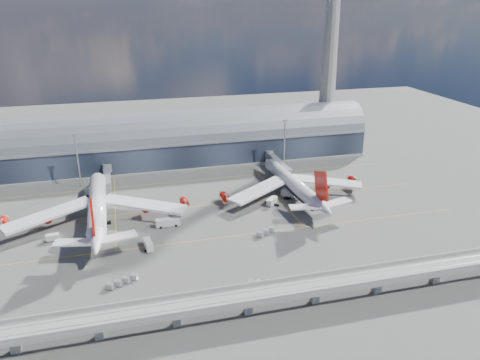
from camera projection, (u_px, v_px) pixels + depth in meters
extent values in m
plane|color=#474744|center=(210.00, 226.00, 180.27)|extent=(500.00, 500.00, 0.00)
cube|color=gold|center=(215.00, 238.00, 171.27)|extent=(200.00, 0.25, 0.01)
cube|color=gold|center=(200.00, 206.00, 198.29)|extent=(200.00, 0.25, 0.01)
cube|color=gold|center=(189.00, 181.00, 225.31)|extent=(200.00, 0.25, 0.01)
cube|color=gold|center=(115.00, 205.00, 198.99)|extent=(0.25, 80.00, 0.01)
cube|color=gold|center=(271.00, 189.00, 215.60)|extent=(0.25, 80.00, 0.01)
cube|color=#202836|center=(180.00, 150.00, 247.98)|extent=(200.00, 28.00, 14.00)
cylinder|color=slate|center=(180.00, 137.00, 245.43)|extent=(200.00, 28.00, 28.00)
cube|color=gray|center=(184.00, 145.00, 232.82)|extent=(200.00, 1.00, 1.20)
cube|color=gray|center=(181.00, 161.00, 250.31)|extent=(200.00, 30.00, 1.20)
cube|color=gray|center=(324.00, 141.00, 273.74)|extent=(18.00, 18.00, 8.00)
cone|color=gray|center=(329.00, 70.00, 258.82)|extent=(10.00, 10.00, 90.00)
cube|color=gray|center=(248.00, 297.00, 128.73)|extent=(220.00, 8.50, 1.20)
cube|color=gray|center=(252.00, 302.00, 124.73)|extent=(220.00, 0.40, 1.20)
cube|color=gray|center=(244.00, 285.00, 131.94)|extent=(220.00, 0.40, 1.20)
cube|color=gray|center=(250.00, 298.00, 127.15)|extent=(220.00, 0.12, 0.12)
cube|color=gray|center=(247.00, 292.00, 129.85)|extent=(220.00, 0.12, 0.12)
cube|color=gray|center=(15.00, 344.00, 115.59)|extent=(2.20, 2.20, 5.00)
cube|color=gray|center=(99.00, 330.00, 120.34)|extent=(2.20, 2.20, 5.00)
cube|color=gray|center=(176.00, 317.00, 125.08)|extent=(2.20, 2.20, 5.00)
cube|color=gray|center=(248.00, 306.00, 129.83)|extent=(2.20, 2.20, 5.00)
cube|color=gray|center=(315.00, 295.00, 134.57)|extent=(2.20, 2.20, 5.00)
cube|color=gray|center=(377.00, 285.00, 139.32)|extent=(2.20, 2.20, 5.00)
cube|color=gray|center=(435.00, 275.00, 144.06)|extent=(2.20, 2.20, 5.00)
cylinder|color=gray|center=(78.00, 162.00, 213.40)|extent=(0.70, 0.70, 25.00)
cube|color=gray|center=(74.00, 135.00, 208.78)|extent=(3.00, 0.40, 1.00)
cylinder|color=gray|center=(284.00, 145.00, 237.13)|extent=(0.70, 0.70, 25.00)
cube|color=gray|center=(285.00, 121.00, 232.50)|extent=(3.00, 0.40, 1.00)
cylinder|color=white|center=(97.00, 205.00, 182.78)|extent=(7.45, 56.41, 6.80)
cone|color=white|center=(98.00, 178.00, 210.93)|extent=(6.90, 8.58, 6.80)
cone|color=white|center=(96.00, 244.00, 152.41)|extent=(6.94, 12.82, 6.80)
cube|color=red|center=(93.00, 217.00, 152.22)|extent=(0.89, 12.71, 14.07)
cube|color=white|center=(49.00, 215.00, 176.78)|extent=(34.12, 23.88, 2.75)
cube|color=white|center=(144.00, 204.00, 185.58)|extent=(34.32, 23.27, 2.75)
cylinder|color=red|center=(48.00, 217.00, 179.22)|extent=(3.46, 5.35, 3.40)
cylinder|color=red|center=(3.00, 222.00, 175.30)|extent=(3.46, 5.35, 3.40)
cylinder|color=red|center=(145.00, 206.00, 188.35)|extent=(3.46, 5.35, 3.40)
cylinder|color=red|center=(184.00, 202.00, 192.26)|extent=(3.46, 5.35, 3.40)
cylinder|color=gray|center=(99.00, 197.00, 202.43)|extent=(0.53, 0.53, 3.19)
cylinder|color=gray|center=(89.00, 222.00, 179.94)|extent=(0.64, 0.64, 3.19)
cylinder|color=gray|center=(108.00, 220.00, 181.62)|extent=(0.64, 0.64, 3.19)
cylinder|color=black|center=(90.00, 225.00, 180.31)|extent=(2.35, 1.62, 1.59)
cylinder|color=black|center=(108.00, 223.00, 181.99)|extent=(2.35, 1.62, 1.59)
cylinder|color=white|center=(292.00, 182.00, 206.88)|extent=(8.82, 50.06, 5.97)
cone|color=white|center=(269.00, 163.00, 231.67)|extent=(6.44, 8.57, 5.97)
cone|color=white|center=(324.00, 208.00, 179.97)|extent=(6.67, 12.68, 5.97)
cube|color=red|center=(321.00, 186.00, 179.85)|extent=(1.43, 12.34, 13.64)
cube|color=white|center=(259.00, 190.00, 200.70)|extent=(30.83, 23.17, 2.55)
cube|color=white|center=(326.00, 182.00, 210.01)|extent=(31.66, 20.47, 2.55)
cylinder|color=black|center=(292.00, 186.00, 207.48)|extent=(7.63, 44.91, 5.08)
cylinder|color=red|center=(256.00, 192.00, 203.03)|extent=(3.59, 5.33, 3.30)
cylinder|color=red|center=(225.00, 196.00, 198.89)|extent=(3.59, 5.33, 3.30)
cylinder|color=red|center=(325.00, 184.00, 212.68)|extent=(3.59, 5.33, 3.30)
cylinder|color=red|center=(353.00, 180.00, 216.81)|extent=(3.59, 5.33, 3.30)
cylinder|color=gray|center=(276.00, 178.00, 224.08)|extent=(0.51, 0.51, 3.09)
cylinder|color=gray|center=(288.00, 196.00, 203.93)|extent=(0.62, 0.62, 3.09)
cylinder|color=gray|center=(302.00, 194.00, 205.83)|extent=(0.62, 0.62, 3.09)
cylinder|color=black|center=(288.00, 198.00, 204.28)|extent=(2.35, 1.67, 1.54)
cylinder|color=black|center=(302.00, 196.00, 206.19)|extent=(2.35, 1.67, 1.54)
cube|color=gray|center=(107.00, 176.00, 216.24)|extent=(3.00, 24.00, 3.00)
cube|color=gray|center=(107.00, 186.00, 205.43)|extent=(3.60, 3.60, 3.40)
cylinder|color=gray|center=(107.00, 168.00, 227.05)|extent=(4.40, 4.40, 4.00)
cylinder|color=gray|center=(108.00, 193.00, 206.71)|extent=(0.50, 0.50, 3.40)
cylinder|color=black|center=(108.00, 196.00, 207.20)|extent=(1.40, 0.80, 0.80)
cube|color=gray|center=(278.00, 163.00, 234.08)|extent=(3.00, 28.00, 3.00)
cube|color=gray|center=(287.00, 172.00, 221.47)|extent=(3.60, 3.60, 3.40)
cylinder|color=gray|center=(269.00, 154.00, 246.69)|extent=(4.40, 4.40, 4.00)
cylinder|color=gray|center=(287.00, 179.00, 222.74)|extent=(0.50, 0.50, 3.40)
cylinder|color=black|center=(287.00, 182.00, 223.23)|extent=(1.40, 0.80, 0.80)
cube|color=beige|center=(148.00, 244.00, 163.86)|extent=(3.10, 7.28, 2.62)
cylinder|color=black|center=(149.00, 244.00, 166.36)|extent=(2.61, 1.19, 0.91)
cylinder|color=black|center=(148.00, 251.00, 162.20)|extent=(2.61, 1.19, 0.91)
cube|color=beige|center=(52.00, 237.00, 169.22)|extent=(4.62, 2.38, 2.33)
cylinder|color=black|center=(57.00, 239.00, 169.84)|extent=(0.97, 2.29, 0.81)
cylinder|color=black|center=(49.00, 240.00, 169.35)|extent=(0.97, 2.29, 0.81)
cube|color=beige|center=(168.00, 222.00, 179.66)|extent=(9.09, 2.63, 2.95)
cylinder|color=black|center=(176.00, 224.00, 180.82)|extent=(1.03, 2.84, 1.02)
cylinder|color=black|center=(160.00, 226.00, 179.45)|extent=(1.03, 2.84, 1.02)
cube|color=beige|center=(272.00, 201.00, 198.52)|extent=(6.05, 6.22, 2.72)
cylinder|color=black|center=(268.00, 203.00, 199.95)|extent=(2.55, 2.47, 0.94)
cylinder|color=black|center=(276.00, 205.00, 197.97)|extent=(2.55, 2.47, 0.94)
cube|color=beige|center=(287.00, 194.00, 206.11)|extent=(4.32, 5.83, 2.75)
cylinder|color=black|center=(287.00, 195.00, 208.11)|extent=(2.81, 1.92, 0.95)
cylinder|color=black|center=(286.00, 198.00, 204.99)|extent=(2.81, 1.92, 0.95)
cube|color=beige|center=(91.00, 192.00, 207.85)|extent=(5.83, 6.55, 2.77)
cylinder|color=black|center=(95.00, 193.00, 210.05)|extent=(2.69, 2.38, 0.96)
cylinder|color=black|center=(88.00, 196.00, 206.54)|extent=(2.69, 2.38, 0.96)
cube|color=gray|center=(110.00, 288.00, 141.48)|extent=(2.96, 2.55, 0.31)
cube|color=silver|center=(110.00, 286.00, 141.17)|extent=(2.54, 2.28, 1.56)
cube|color=gray|center=(118.00, 285.00, 143.07)|extent=(2.96, 2.55, 0.31)
cube|color=silver|center=(118.00, 283.00, 142.77)|extent=(2.54, 2.28, 1.56)
cube|color=gray|center=(126.00, 282.00, 144.66)|extent=(2.96, 2.55, 0.31)
cube|color=silver|center=(126.00, 280.00, 144.36)|extent=(2.54, 2.28, 1.56)
cube|color=gray|center=(134.00, 279.00, 146.26)|extent=(2.96, 2.55, 0.31)
cube|color=silver|center=(134.00, 276.00, 145.95)|extent=(2.54, 2.28, 1.56)
cube|color=gray|center=(250.00, 284.00, 143.47)|extent=(2.55, 2.07, 0.28)
cube|color=silver|center=(250.00, 282.00, 143.20)|extent=(2.17, 1.87, 1.38)
cube|color=gray|center=(258.00, 285.00, 143.35)|extent=(2.55, 2.07, 0.28)
cube|color=silver|center=(258.00, 283.00, 143.08)|extent=(2.17, 1.87, 1.38)
cube|color=gray|center=(266.00, 285.00, 143.23)|extent=(2.55, 2.07, 0.28)
cube|color=silver|center=(266.00, 283.00, 142.96)|extent=(2.17, 1.87, 1.38)
cube|color=gray|center=(260.00, 236.00, 172.34)|extent=(3.23, 2.82, 0.34)
cube|color=silver|center=(260.00, 234.00, 172.01)|extent=(2.78, 2.52, 1.69)
cube|color=gray|center=(266.00, 234.00, 174.14)|extent=(3.23, 2.82, 0.34)
cube|color=silver|center=(266.00, 232.00, 173.81)|extent=(2.78, 2.52, 1.69)
cube|color=gray|center=(271.00, 231.00, 175.94)|extent=(3.23, 2.82, 0.34)
cube|color=silver|center=(271.00, 229.00, 175.61)|extent=(2.78, 2.52, 1.69)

